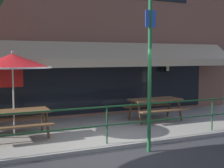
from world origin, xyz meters
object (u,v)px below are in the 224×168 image
at_px(patio_umbrella_left, 12,62).
at_px(street_sign_pole, 150,58).
at_px(picnic_table_centre, 155,103).
at_px(picnic_table_left, 15,116).

relative_size(patio_umbrella_left, street_sign_pole, 0.53).
relative_size(picnic_table_centre, patio_umbrella_left, 0.76).
bearing_deg(street_sign_pole, picnic_table_centre, 55.11).
xyz_separation_m(patio_umbrella_left, street_sign_pole, (2.85, -2.54, 0.10)).
height_order(picnic_table_left, picnic_table_centre, same).
bearing_deg(picnic_table_left, street_sign_pole, -38.29).
relative_size(picnic_table_left, picnic_table_centre, 1.00).
bearing_deg(patio_umbrella_left, picnic_table_centre, 1.84).
distance_m(patio_umbrella_left, street_sign_pole, 3.82).
bearing_deg(picnic_table_left, picnic_table_centre, 5.43).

